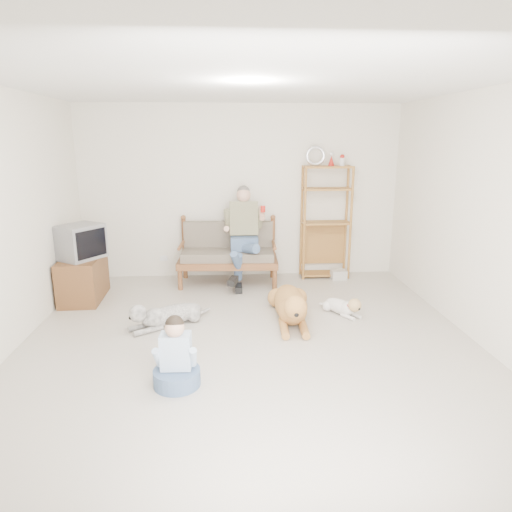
{
  "coord_description": "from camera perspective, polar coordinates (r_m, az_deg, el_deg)",
  "views": [
    {
      "loc": [
        -0.23,
        -4.47,
        2.18
      ],
      "look_at": [
        0.13,
        1.0,
        0.76
      ],
      "focal_mm": 32.0,
      "sensor_mm": 36.0,
      "label": 1
    }
  ],
  "objects": [
    {
      "name": "floor",
      "position": [
        4.98,
        -0.76,
        -11.47
      ],
      "size": [
        5.5,
        5.5,
        0.0
      ],
      "primitive_type": "plane",
      "color": "#BCB3A5",
      "rests_on": "ground"
    },
    {
      "name": "ceiling",
      "position": [
        4.51,
        -0.88,
        21.12
      ],
      "size": [
        5.5,
        5.5,
        0.0
      ],
      "primitive_type": "plane",
      "rotation": [
        3.14,
        0.0,
        0.0
      ],
      "color": "white",
      "rests_on": "ground"
    },
    {
      "name": "wall_back",
      "position": [
        7.27,
        -1.97,
        7.94
      ],
      "size": [
        5.0,
        0.0,
        5.0
      ],
      "primitive_type": "plane",
      "rotation": [
        1.57,
        0.0,
        0.0
      ],
      "color": "silver",
      "rests_on": "ground"
    },
    {
      "name": "wall_front",
      "position": [
        1.92,
        3.58,
        -11.13
      ],
      "size": [
        5.0,
        0.0,
        5.0
      ],
      "primitive_type": "plane",
      "rotation": [
        -1.57,
        0.0,
        0.0
      ],
      "color": "silver",
      "rests_on": "ground"
    },
    {
      "name": "wall_right",
      "position": [
        5.3,
        27.33,
        3.87
      ],
      "size": [
        0.0,
        5.5,
        5.5
      ],
      "primitive_type": "plane",
      "rotation": [
        1.57,
        0.0,
        -1.57
      ],
      "color": "silver",
      "rests_on": "ground"
    },
    {
      "name": "loveseat",
      "position": [
        7.03,
        -3.53,
        0.53
      ],
      "size": [
        1.53,
        0.77,
        0.95
      ],
      "rotation": [
        0.0,
        0.0,
        -0.05
      ],
      "color": "brown",
      "rests_on": "ground"
    },
    {
      "name": "man",
      "position": [
        6.81,
        -1.67,
        1.81
      ],
      "size": [
        0.57,
        0.81,
        1.31
      ],
      "color": "slate",
      "rests_on": "loveseat"
    },
    {
      "name": "etagere",
      "position": [
        7.31,
        8.7,
        4.33
      ],
      "size": [
        0.79,
        0.34,
        2.07
      ],
      "color": "olive",
      "rests_on": "ground"
    },
    {
      "name": "book_stack",
      "position": [
        7.38,
        10.29,
        -2.32
      ],
      "size": [
        0.25,
        0.19,
        0.15
      ],
      "primitive_type": "cube",
      "rotation": [
        0.0,
        0.0,
        0.07
      ],
      "color": "silver",
      "rests_on": "ground"
    },
    {
      "name": "tv_stand",
      "position": [
        6.76,
        -20.83,
        -2.63
      ],
      "size": [
        0.53,
        0.91,
        0.6
      ],
      "rotation": [
        0.0,
        0.0,
        0.03
      ],
      "color": "brown",
      "rests_on": "ground"
    },
    {
      "name": "crt_tv",
      "position": [
        6.57,
        -21.1,
        1.67
      ],
      "size": [
        0.68,
        0.71,
        0.46
      ],
      "rotation": [
        0.0,
        0.0,
        -0.6
      ],
      "color": "slate",
      "rests_on": "tv_stand"
    },
    {
      "name": "wall_outlet",
      "position": [
        7.52,
        -11.46,
        -0.27
      ],
      "size": [
        0.12,
        0.02,
        0.08
      ],
      "primitive_type": "cube",
      "color": "silver",
      "rests_on": "ground"
    },
    {
      "name": "golden_retriever",
      "position": [
        5.65,
        4.37,
        -6.11
      ],
      "size": [
        0.43,
        1.58,
        0.48
      ],
      "rotation": [
        0.0,
        0.0,
        -0.04
      ],
      "color": "#B7813F",
      "rests_on": "ground"
    },
    {
      "name": "shaggy_dog",
      "position": [
        5.58,
        -11.31,
        -7.26
      ],
      "size": [
        0.96,
        0.72,
        0.34
      ],
      "rotation": [
        0.0,
        0.0,
        -0.99
      ],
      "color": "white",
      "rests_on": "ground"
    },
    {
      "name": "terrier",
      "position": [
        5.93,
        10.92,
        -6.21
      ],
      "size": [
        0.45,
        0.61,
        0.26
      ],
      "rotation": [
        0.0,
        0.0,
        0.56
      ],
      "color": "silver",
      "rests_on": "ground"
    },
    {
      "name": "child",
      "position": [
        4.27,
        -9.94,
        -12.75
      ],
      "size": [
        0.43,
        0.43,
        0.67
      ],
      "rotation": [
        0.0,
        0.0,
        -0.04
      ],
      "color": "slate",
      "rests_on": "ground"
    }
  ]
}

